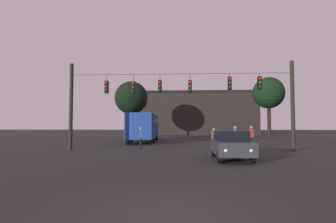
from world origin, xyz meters
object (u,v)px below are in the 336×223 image
car_near_right (231,144)px  pedestrian_crossing_center (252,136)px  pedestrian_crossing_right (235,137)px  tree_left_silhouette (269,93)px  city_bus (144,125)px  pedestrian_crossing_left (214,138)px  pedestrian_near_bus (141,137)px  tree_behind_building (131,98)px

car_near_right → pedestrian_crossing_center: size_ratio=2.44×
pedestrian_crossing_center → pedestrian_crossing_right: pedestrian_crossing_center is taller
pedestrian_crossing_right → tree_left_silhouette: size_ratio=0.20×
city_bus → tree_left_silhouette: (16.78, 10.33, 4.64)m
city_bus → pedestrian_crossing_center: (9.58, -8.74, -0.85)m
pedestrian_crossing_right → pedestrian_crossing_left: bearing=173.5°
pedestrian_crossing_left → pedestrian_near_bus: (-5.45, 0.67, 0.04)m
pedestrian_crossing_left → pedestrian_crossing_center: bearing=25.5°
pedestrian_crossing_right → pedestrian_crossing_center: bearing=46.5°
pedestrian_crossing_right → pedestrian_near_bus: bearing=173.1°
pedestrian_crossing_center → tree_behind_building: bearing=125.5°
pedestrian_crossing_center → tree_behind_building: tree_behind_building is taller
city_bus → pedestrian_near_bus: bearing=-83.5°
car_near_right → tree_behind_building: tree_behind_building is taller
city_bus → pedestrian_crossing_left: (6.53, -10.19, -0.96)m
pedestrian_crossing_left → tree_behind_building: (-9.80, 19.49, 4.91)m
pedestrian_crossing_right → tree_behind_building: (-11.30, 19.67, 4.81)m
pedestrian_near_bus → tree_left_silhouette: (15.69, 19.86, 5.56)m
car_near_right → tree_left_silhouette: size_ratio=0.49×
city_bus → pedestrian_near_bus: (1.09, -9.52, -0.92)m
tree_left_silhouette → pedestrian_crossing_right: bearing=-112.9°
pedestrian_crossing_center → tree_left_silhouette: tree_left_silhouette is taller
city_bus → car_near_right: (6.87, -15.30, -1.07)m
car_near_right → pedestrian_crossing_right: (1.17, 4.94, 0.21)m
pedestrian_crossing_left → tree_behind_building: size_ratio=0.20×
pedestrian_crossing_right → pedestrian_near_bus: 7.00m
pedestrian_crossing_left → tree_left_silhouette: bearing=63.5°
pedestrian_crossing_left → tree_behind_building: 22.37m
pedestrian_near_bus → pedestrian_crossing_left: bearing=-7.0°
pedestrian_crossing_left → city_bus: bearing=122.7°
pedestrian_near_bus → tree_behind_building: 19.93m
city_bus → pedestrian_crossing_center: 12.99m
pedestrian_crossing_right → tree_behind_building: 23.19m
tree_left_silhouette → car_near_right: bearing=-111.1°
pedestrian_crossing_left → pedestrian_crossing_center: pedestrian_crossing_center is taller
pedestrian_crossing_left → tree_left_silhouette: (10.24, 20.53, 5.60)m
car_near_right → pedestrian_crossing_right: size_ratio=2.46×
city_bus → car_near_right: 16.81m
car_near_right → tree_behind_building: (-10.14, 24.60, 5.02)m
pedestrian_crossing_center → car_near_right: bearing=-112.4°
pedestrian_crossing_center → pedestrian_near_bus: 8.53m
city_bus → tree_left_silhouette: tree_left_silhouette is taller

